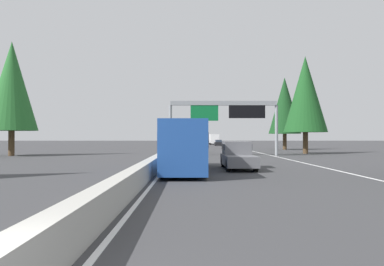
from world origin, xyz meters
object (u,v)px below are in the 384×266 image
object	(u,v)px
pickup_mid_center	(238,155)
sedan_far_center	(201,141)
sign_gantry_overhead	(225,112)
bus_near_center	(185,144)
sedan_near_right	(218,143)
conifer_right_near	(305,94)
conifer_right_mid	(285,106)
box_truck_mid_right	(214,139)
sedan_distant_a	(190,142)
conifer_left_near	(12,86)
minivan_distant_b	(187,146)

from	to	relation	value
pickup_mid_center	sedan_far_center	bearing A→B (deg)	-0.16
sign_gantry_overhead	bus_near_center	size ratio (longest dim) A/B	1.10
sign_gantry_overhead	pickup_mid_center	size ratio (longest dim) A/B	2.26
sign_gantry_overhead	bus_near_center	xyz separation A→B (m)	(-20.09, 4.40, -3.34)
sedan_near_right	conifer_right_near	size ratio (longest dim) A/B	0.34
bus_near_center	sedan_near_right	xyz separation A→B (m)	(71.65, -7.40, -1.03)
pickup_mid_center	conifer_right_mid	xyz separation A→B (m)	(39.77, -13.04, 6.66)
box_truck_mid_right	conifer_right_near	distance (m)	60.39
conifer_right_near	pickup_mid_center	bearing A→B (deg)	153.54
sedan_distant_a	conifer_right_near	xyz separation A→B (m)	(-71.78, -15.26, 7.08)
sign_gantry_overhead	conifer_left_near	bearing A→B (deg)	89.81
sign_gantry_overhead	conifer_left_near	distance (m)	24.93
sign_gantry_overhead	box_truck_mid_right	size ratio (longest dim) A/B	1.49
box_truck_mid_right	bus_near_center	bearing A→B (deg)	175.22
sedan_near_right	conifer_left_near	size ratio (longest dim) A/B	0.33
sedan_distant_a	conifer_right_mid	world-z (taller)	conifer_right_mid
conifer_right_near	minivan_distant_b	bearing A→B (deg)	77.89
conifer_right_near	sign_gantry_overhead	bearing A→B (deg)	117.07
pickup_mid_center	conifer_left_near	size ratio (longest dim) A/B	0.42
conifer_right_mid	conifer_left_near	world-z (taller)	conifer_left_near
box_truck_mid_right	conifer_left_near	xyz separation A→B (m)	(-65.05, 27.47, 6.47)
sedan_near_right	sedan_far_center	bearing A→B (deg)	5.52
sedan_near_right	sedan_distant_a	bearing A→B (deg)	15.64
minivan_distant_b	conifer_left_near	distance (m)	23.28
conifer_right_near	bus_near_center	bearing A→B (deg)	149.05
box_truck_mid_right	sign_gantry_overhead	bearing A→B (deg)	177.61
sedan_far_center	conifer_left_near	xyz separation A→B (m)	(-87.59, 24.25, 7.40)
pickup_mid_center	minivan_distant_b	world-z (taller)	pickup_mid_center
conifer_right_mid	conifer_left_near	size ratio (longest dim) A/B	0.94
sedan_distant_a	conifer_left_near	size ratio (longest dim) A/B	0.33
bus_near_center	conifer_right_near	size ratio (longest dim) A/B	0.90
bus_near_center	pickup_mid_center	world-z (taller)	bus_near_center
box_truck_mid_right	sedan_distant_a	size ratio (longest dim) A/B	1.93
sedan_near_right	conifer_left_near	world-z (taller)	conifer_left_near
box_truck_mid_right	sedan_near_right	bearing A→B (deg)	-178.82
sedan_distant_a	sedan_far_center	xyz separation A→B (m)	(10.26, -3.75, 0.00)
sedan_distant_a	conifer_right_mid	size ratio (longest dim) A/B	0.35
sedan_distant_a	conifer_right_near	distance (m)	73.73
bus_near_center	sedan_distant_a	world-z (taller)	bus_near_center
sedan_distant_a	bus_near_center	bearing A→B (deg)	179.90
conifer_left_near	sedan_near_right	bearing A→B (deg)	-28.32
sedan_near_right	conifer_right_near	xyz separation A→B (m)	(-45.93, -8.02, 7.08)
sign_gantry_overhead	sedan_near_right	world-z (taller)	sign_gantry_overhead
sedan_near_right	minivan_distant_b	bearing A→B (deg)	170.10
bus_near_center	pickup_mid_center	distance (m)	4.23
sedan_near_right	conifer_left_near	bearing A→B (deg)	151.68
pickup_mid_center	conifer_right_near	size ratio (longest dim) A/B	0.44
box_truck_mid_right	sedan_far_center	bearing A→B (deg)	8.11
sign_gantry_overhead	sedan_near_right	xyz separation A→B (m)	(51.56, -3.00, -4.37)
box_truck_mid_right	conifer_right_near	xyz separation A→B (m)	(-59.50, -8.30, 6.15)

